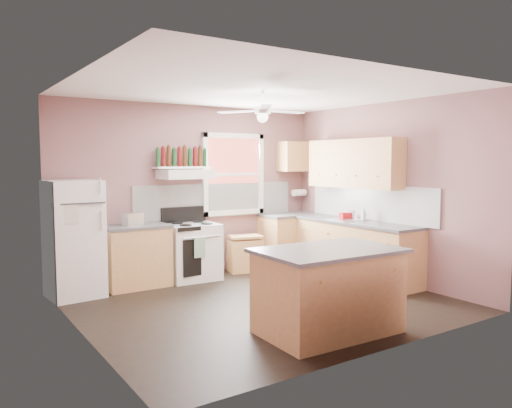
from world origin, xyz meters
TOP-DOWN VIEW (x-y plane):
  - floor at (0.00, 0.00)m, footprint 4.50×4.50m
  - ceiling at (0.00, 0.00)m, footprint 4.50×4.50m
  - wall_back at (0.00, 2.02)m, footprint 4.50×0.05m
  - wall_right at (2.27, 0.00)m, footprint 0.05×4.00m
  - wall_left at (-2.27, 0.00)m, footprint 0.05×4.00m
  - backsplash_back at (0.45, 1.99)m, footprint 2.90×0.03m
  - backsplash_right at (2.23, 0.30)m, footprint 0.03×2.60m
  - window_view at (0.75, 1.98)m, footprint 1.00×0.02m
  - window_frame at (0.75, 1.96)m, footprint 1.16×0.07m
  - refrigerator at (-1.94, 1.62)m, footprint 0.71×0.70m
  - base_cabinet_left at (-1.06, 1.70)m, footprint 0.90×0.60m
  - counter_left at (-1.06, 1.70)m, footprint 0.92×0.62m
  - toaster at (-1.10, 1.70)m, footprint 0.32×0.24m
  - stove at (-0.18, 1.65)m, footprint 0.80×0.69m
  - range_hood at (-0.23, 1.75)m, footprint 0.78×0.50m
  - bottle_shelf at (-0.23, 1.87)m, footprint 0.90×0.26m
  - cart at (0.79, 1.67)m, footprint 0.60×0.47m
  - base_cabinet_corner at (1.75, 1.70)m, footprint 1.00×0.60m
  - base_cabinet_right at (1.95, 0.30)m, footprint 0.60×2.20m
  - counter_corner at (1.75, 1.70)m, footprint 1.02×0.62m
  - counter_right at (1.94, 0.30)m, footprint 0.62×2.22m
  - sink at (1.94, 0.50)m, footprint 0.55×0.45m
  - faucet at (2.10, 0.50)m, footprint 0.03×0.03m
  - upper_cabinet_right at (2.08, 0.50)m, footprint 0.33×1.80m
  - upper_cabinet_corner at (1.95, 1.83)m, footprint 0.60×0.33m
  - paper_towel at (2.07, 1.86)m, footprint 0.26×0.12m
  - island at (-0.05, -1.31)m, footprint 1.44×0.94m
  - island_top at (-0.05, -1.31)m, footprint 1.52×1.02m
  - ceiling_fan_hub at (0.00, 0.00)m, footprint 0.20×0.20m
  - soap_bottle at (2.06, 0.25)m, footprint 0.10×0.10m
  - red_caddy at (2.03, 0.61)m, footprint 0.20×0.16m
  - wine_bottles at (-0.23, 1.87)m, footprint 0.86×0.06m

SIDE VIEW (x-z plane):
  - floor at x=0.00m, z-range 0.00..0.00m
  - cart at x=0.79m, z-range 0.00..0.53m
  - base_cabinet_left at x=-1.06m, z-range 0.00..0.86m
  - stove at x=-0.18m, z-range 0.00..0.86m
  - base_cabinet_corner at x=1.75m, z-range 0.00..0.86m
  - base_cabinet_right at x=1.95m, z-range 0.00..0.86m
  - island at x=-0.05m, z-range 0.00..0.86m
  - refrigerator at x=-1.94m, z-range 0.00..1.57m
  - counter_left at x=-1.06m, z-range 0.86..0.90m
  - counter_corner at x=1.75m, z-range 0.86..0.90m
  - counter_right at x=1.94m, z-range 0.86..0.90m
  - island_top at x=-0.05m, z-range 0.86..0.90m
  - sink at x=1.94m, z-range 0.88..0.91m
  - red_caddy at x=2.03m, z-range 0.90..1.00m
  - faucet at x=2.10m, z-range 0.90..1.04m
  - toaster at x=-1.10m, z-range 0.90..1.08m
  - soap_bottle at x=2.06m, z-range 0.90..1.12m
  - backsplash_back at x=0.45m, z-range 0.90..1.45m
  - backsplash_right at x=2.23m, z-range 0.90..1.45m
  - paper_towel at x=2.07m, z-range 1.19..1.31m
  - wall_back at x=0.00m, z-range 0.00..2.70m
  - wall_right at x=2.27m, z-range 0.00..2.70m
  - wall_left at x=-2.27m, z-range 0.00..2.70m
  - window_view at x=0.75m, z-range 1.00..2.20m
  - window_frame at x=0.75m, z-range 0.92..2.28m
  - range_hood at x=-0.23m, z-range 1.55..1.69m
  - bottle_shelf at x=-0.23m, z-range 1.71..1.73m
  - upper_cabinet_right at x=2.08m, z-range 1.40..2.16m
  - wine_bottles at x=-0.23m, z-range 1.72..2.03m
  - upper_cabinet_corner at x=1.95m, z-range 1.64..2.16m
  - ceiling_fan_hub at x=0.00m, z-range 2.41..2.49m
  - ceiling at x=0.00m, z-range 2.70..2.70m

